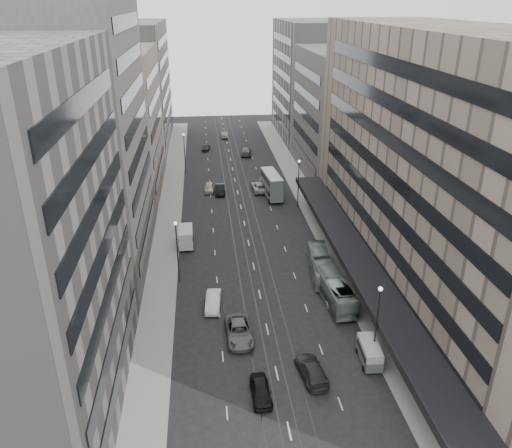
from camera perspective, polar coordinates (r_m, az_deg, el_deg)
name	(u,v)px	position (r m, az deg, el deg)	size (l,w,h in m)	color
ground	(268,335)	(54.22, 1.43, -12.54)	(220.00, 220.00, 0.00)	black
sidewalk_right	(308,200)	(88.61, 5.93, 2.71)	(4.00, 125.00, 0.15)	gray
sidewalk_left	(171,206)	(86.96, -9.75, 2.05)	(4.00, 125.00, 0.15)	gray
department_store	(449,170)	(60.52, 21.20, 5.77)	(19.20, 60.00, 30.00)	gray
building_right_mid	(343,114)	(100.98, 9.92, 12.24)	(15.00, 28.00, 24.00)	#46413C
building_right_far	(311,81)	(129.30, 6.34, 15.94)	(15.00, 32.00, 28.00)	slate
building_left_a	(0,255)	(42.04, -27.18, -3.20)	(15.00, 28.00, 30.00)	slate
building_left_b	(75,138)	(65.71, -19.95, 9.22)	(15.00, 26.00, 34.00)	#46413C
building_left_c	(113,124)	(92.48, -16.03, 10.89)	(15.00, 28.00, 25.00)	#75695B
building_left_d	(133,86)	(124.32, -13.83, 15.08)	(15.00, 38.00, 28.00)	slate
lamp_right_near	(377,315)	(49.35, 13.70, -10.08)	(0.44, 0.44, 8.32)	#262628
lamp_right_far	(299,178)	(84.10, 4.89, 5.28)	(0.44, 0.44, 8.32)	#262628
lamp_left_near	(177,245)	(61.48, -9.02, -2.38)	(0.44, 0.44, 8.32)	#262628
lamp_left_far	(184,149)	(101.76, -8.19, 8.50)	(0.44, 0.44, 8.32)	#262628
bus_near	(333,287)	(59.99, 8.77, -7.08)	(2.60, 11.13, 3.10)	gray
bus_far	(320,265)	(64.77, 7.35, -4.62)	(2.34, 9.98, 2.78)	gray
double_decker	(272,184)	(89.05, 1.79, 4.54)	(3.14, 8.32, 4.45)	slate
vw_microbus	(370,352)	(51.24, 12.85, -14.08)	(2.01, 4.08, 2.16)	#4D5254
panel_van	(186,237)	(72.00, -8.02, -1.44)	(2.25, 4.42, 2.76)	beige
sedan_0	(261,391)	(46.74, 0.55, -18.53)	(1.73, 4.30, 1.46)	black
sedan_1	(213,301)	(58.27, -4.92, -8.80)	(1.63, 4.66, 1.54)	white
sedan_2	(239,331)	(53.34, -1.95, -12.15)	(2.74, 5.94, 1.65)	#5C5B5E
sedan_3	(312,370)	(49.01, 6.38, -16.25)	(2.15, 5.28, 1.53)	#252528
sedan_4	(209,188)	(92.71, -5.37, 4.17)	(1.76, 4.38, 1.49)	#BEB09D
sedan_5	(220,189)	(91.49, -4.13, 3.98)	(1.72, 4.93, 1.62)	black
sedan_6	(260,187)	(92.58, 0.41, 4.29)	(2.67, 5.80, 1.61)	#B5B4B0
sedan_7	(246,151)	(114.98, -1.16, 8.33)	(2.37, 5.83, 1.69)	#5F5E61
sedan_8	(206,147)	(119.23, -5.73, 8.72)	(1.67, 4.14, 1.41)	#2A2B2D
sedan_9	(224,135)	(130.23, -3.62, 10.15)	(1.59, 4.55, 1.50)	gray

